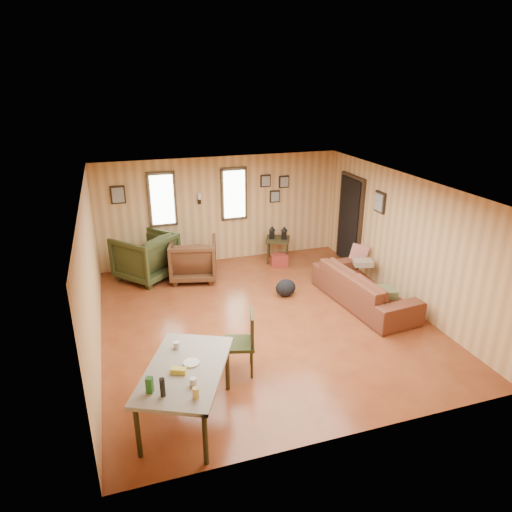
{
  "coord_description": "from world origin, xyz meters",
  "views": [
    {
      "loc": [
        -2.29,
        -6.76,
        4.02
      ],
      "look_at": [
        0.0,
        0.4,
        1.05
      ],
      "focal_mm": 32.0,
      "sensor_mm": 36.0,
      "label": 1
    }
  ],
  "objects_px": {
    "recliner_brown": "(193,257)",
    "recliner_green": "(145,254)",
    "sofa": "(365,282)",
    "side_table": "(278,237)",
    "dining_table": "(185,373)",
    "end_table": "(165,259)"
  },
  "relations": [
    {
      "from": "sofa",
      "to": "dining_table",
      "type": "relative_size",
      "value": 1.32
    },
    {
      "from": "recliner_brown",
      "to": "recliner_green",
      "type": "xyz_separation_m",
      "value": [
        -0.95,
        0.32,
        0.05
      ]
    },
    {
      "from": "sofa",
      "to": "end_table",
      "type": "bearing_deg",
      "value": 48.61
    },
    {
      "from": "recliner_green",
      "to": "sofa",
      "type": "bearing_deg",
      "value": 105.61
    },
    {
      "from": "side_table",
      "to": "dining_table",
      "type": "distance_m",
      "value": 5.47
    },
    {
      "from": "sofa",
      "to": "side_table",
      "type": "distance_m",
      "value": 2.63
    },
    {
      "from": "recliner_brown",
      "to": "recliner_green",
      "type": "relative_size",
      "value": 0.9
    },
    {
      "from": "sofa",
      "to": "dining_table",
      "type": "xyz_separation_m",
      "value": [
        -3.7,
        -2.13,
        0.25
      ]
    },
    {
      "from": "recliner_brown",
      "to": "end_table",
      "type": "xyz_separation_m",
      "value": [
        -0.56,
        0.29,
        -0.09
      ]
    },
    {
      "from": "sofa",
      "to": "side_table",
      "type": "height_order",
      "value": "sofa"
    },
    {
      "from": "side_table",
      "to": "dining_table",
      "type": "relative_size",
      "value": 0.49
    },
    {
      "from": "recliner_brown",
      "to": "dining_table",
      "type": "distance_m",
      "value": 4.36
    },
    {
      "from": "side_table",
      "to": "recliner_green",
      "type": "bearing_deg",
      "value": -179.05
    },
    {
      "from": "sofa",
      "to": "recliner_green",
      "type": "xyz_separation_m",
      "value": [
        -3.78,
        2.46,
        0.09
      ]
    },
    {
      "from": "sofa",
      "to": "recliner_green",
      "type": "relative_size",
      "value": 2.13
    },
    {
      "from": "recliner_brown",
      "to": "side_table",
      "type": "bearing_deg",
      "value": -156.18
    },
    {
      "from": "recliner_green",
      "to": "side_table",
      "type": "xyz_separation_m",
      "value": [
        2.99,
        0.05,
        0.04
      ]
    },
    {
      "from": "recliner_green",
      "to": "end_table",
      "type": "xyz_separation_m",
      "value": [
        0.39,
        -0.03,
        -0.15
      ]
    },
    {
      "from": "recliner_brown",
      "to": "side_table",
      "type": "height_order",
      "value": "recliner_brown"
    },
    {
      "from": "end_table",
      "to": "dining_table",
      "type": "height_order",
      "value": "dining_table"
    },
    {
      "from": "sofa",
      "to": "end_table",
      "type": "relative_size",
      "value": 3.3
    },
    {
      "from": "end_table",
      "to": "side_table",
      "type": "distance_m",
      "value": 2.6
    }
  ]
}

